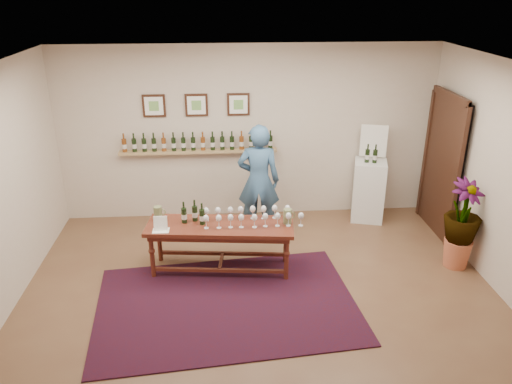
{
  "coord_description": "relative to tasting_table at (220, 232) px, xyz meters",
  "views": [
    {
      "loc": [
        -0.45,
        -5.2,
        3.64
      ],
      "look_at": [
        0.0,
        0.8,
        1.1
      ],
      "focal_mm": 35.0,
      "sensor_mm": 36.0,
      "label": 1
    }
  ],
  "objects": [
    {
      "name": "person",
      "position": [
        0.59,
        1.05,
        0.29
      ],
      "size": [
        0.68,
        0.49,
        1.75
      ],
      "primitive_type": "imported",
      "rotation": [
        0.0,
        0.0,
        3.02
      ],
      "color": "#395F87",
      "rests_on": "ground"
    },
    {
      "name": "potted_plant",
      "position": [
        3.23,
        -0.14,
        0.05
      ],
      "size": [
        0.76,
        0.76,
        1.09
      ],
      "rotation": [
        0.0,
        0.0,
        0.42
      ],
      "color": "#BB5F3E",
      "rests_on": "ground"
    },
    {
      "name": "tasting_table",
      "position": [
        0.0,
        0.0,
        0.0
      ],
      "size": [
        1.99,
        0.82,
        0.69
      ],
      "rotation": [
        0.0,
        0.0,
        -0.11
      ],
      "color": "#4D1913",
      "rests_on": "ground"
    },
    {
      "name": "pitcher_right",
      "position": [
        0.89,
        -0.03,
        0.2
      ],
      "size": [
        0.13,
        0.13,
        0.2
      ],
      "primitive_type": null,
      "rotation": [
        0.0,
        0.0,
        0.04
      ],
      "color": "olive",
      "rests_on": "tasting_table"
    },
    {
      "name": "pedestal_bottles",
      "position": [
        2.4,
        1.4,
        0.56
      ],
      "size": [
        0.29,
        0.15,
        0.28
      ],
      "primitive_type": null,
      "rotation": [
        0.0,
        0.0,
        -0.26
      ],
      "color": "black",
      "rests_on": "display_pedestal"
    },
    {
      "name": "display_pedestal",
      "position": [
        2.43,
        1.44,
        -0.08
      ],
      "size": [
        0.61,
        0.61,
        1.0
      ],
      "primitive_type": "cube",
      "rotation": [
        0.0,
        0.0,
        -0.26
      ],
      "color": "white",
      "rests_on": "ground"
    },
    {
      "name": "ground",
      "position": [
        0.48,
        -0.71,
        -0.58
      ],
      "size": [
        6.0,
        6.0,
        0.0
      ],
      "primitive_type": "plane",
      "color": "brown",
      "rests_on": "ground"
    },
    {
      "name": "pitcher_left",
      "position": [
        -0.82,
        0.19,
        0.2
      ],
      "size": [
        0.13,
        0.13,
        0.2
      ],
      "primitive_type": null,
      "rotation": [
        0.0,
        0.0,
        -0.0
      ],
      "color": "olive",
      "rests_on": "tasting_table"
    },
    {
      "name": "table_glasses",
      "position": [
        0.36,
        0.02,
        0.2
      ],
      "size": [
        1.43,
        0.34,
        0.2
      ],
      "primitive_type": null,
      "rotation": [
        0.0,
        0.0,
        -0.01
      ],
      "color": "white",
      "rests_on": "tasting_table"
    },
    {
      "name": "room_shell",
      "position": [
        2.6,
        1.15,
        0.54
      ],
      "size": [
        6.0,
        6.0,
        6.0
      ],
      "color": "beige",
      "rests_on": "ground"
    },
    {
      "name": "info_sign",
      "position": [
        2.49,
        1.6,
        0.7
      ],
      "size": [
        0.41,
        0.13,
        0.58
      ],
      "primitive_type": "cube",
      "rotation": [
        0.0,
        0.0,
        -0.26
      ],
      "color": "white",
      "rests_on": "display_pedestal"
    },
    {
      "name": "rug",
      "position": [
        0.06,
        -0.82,
        -0.58
      ],
      "size": [
        3.3,
        2.37,
        0.02
      ],
      "primitive_type": "cube",
      "rotation": [
        0.0,
        0.0,
        0.09
      ],
      "color": "#430C0E",
      "rests_on": "ground"
    },
    {
      "name": "menu_card",
      "position": [
        -0.76,
        -0.1,
        0.2
      ],
      "size": [
        0.21,
        0.15,
        0.19
      ],
      "primitive_type": "cube",
      "rotation": [
        0.0,
        0.0,
        -0.01
      ],
      "color": "white",
      "rests_on": "tasting_table"
    },
    {
      "name": "table_bottles",
      "position": [
        -0.34,
        0.1,
        0.26
      ],
      "size": [
        0.32,
        0.23,
        0.31
      ],
      "primitive_type": null,
      "rotation": [
        0.0,
        0.0,
        -0.25
      ],
      "color": "black",
      "rests_on": "tasting_table"
    }
  ]
}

